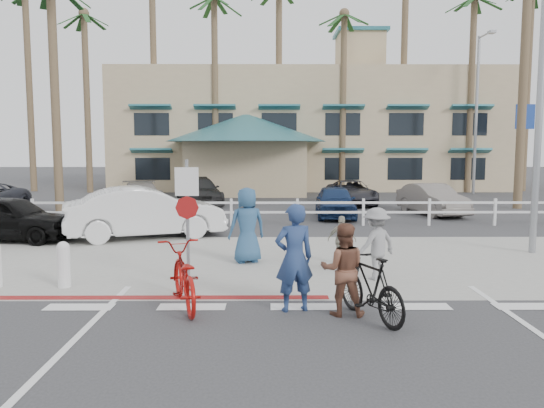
{
  "coord_description": "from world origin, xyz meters",
  "views": [
    {
      "loc": [
        -0.62,
        -8.58,
        2.84
      ],
      "look_at": [
        -0.56,
        3.96,
        1.5
      ],
      "focal_mm": 35.0,
      "sensor_mm": 36.0,
      "label": 1
    }
  ],
  "objects_px": {
    "bike_black": "(370,287)",
    "car_red_compact": "(9,218)",
    "sign_post": "(188,216)",
    "car_white_sedan": "(146,213)",
    "bike_red": "(183,276)"
  },
  "relations": [
    {
      "from": "bike_red",
      "to": "bike_black",
      "type": "distance_m",
      "value": 3.28
    },
    {
      "from": "sign_post",
      "to": "bike_black",
      "type": "xyz_separation_m",
      "value": [
        3.35,
        -2.27,
        -0.9
      ]
    },
    {
      "from": "bike_black",
      "to": "car_red_compact",
      "type": "bearing_deg",
      "value": -62.41
    },
    {
      "from": "bike_red",
      "to": "car_red_compact",
      "type": "height_order",
      "value": "car_red_compact"
    },
    {
      "from": "bike_black",
      "to": "car_red_compact",
      "type": "distance_m",
      "value": 12.21
    },
    {
      "from": "sign_post",
      "to": "bike_red",
      "type": "distance_m",
      "value": 1.8
    },
    {
      "from": "sign_post",
      "to": "bike_black",
      "type": "bearing_deg",
      "value": -34.17
    },
    {
      "from": "car_red_compact",
      "to": "bike_red",
      "type": "bearing_deg",
      "value": -128.75
    },
    {
      "from": "bike_black",
      "to": "bike_red",
      "type": "bearing_deg",
      "value": -36.88
    },
    {
      "from": "car_red_compact",
      "to": "bike_black",
      "type": "bearing_deg",
      "value": -120.06
    },
    {
      "from": "car_white_sedan",
      "to": "bike_black",
      "type": "bearing_deg",
      "value": -165.95
    },
    {
      "from": "bike_red",
      "to": "bike_black",
      "type": "relative_size",
      "value": 1.18
    },
    {
      "from": "sign_post",
      "to": "car_red_compact",
      "type": "bearing_deg",
      "value": 139.98
    },
    {
      "from": "sign_post",
      "to": "car_white_sedan",
      "type": "relative_size",
      "value": 0.59
    },
    {
      "from": "sign_post",
      "to": "car_red_compact",
      "type": "height_order",
      "value": "sign_post"
    }
  ]
}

